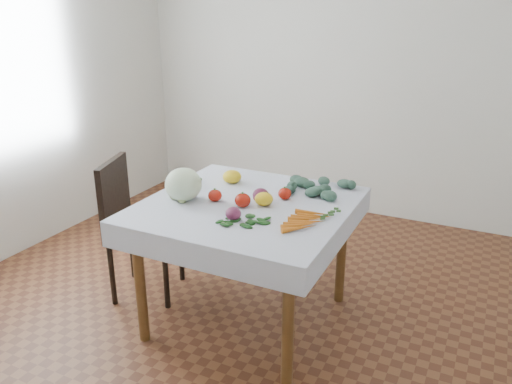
# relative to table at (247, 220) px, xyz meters

# --- Properties ---
(ground) EXTENTS (4.00, 4.00, 0.00)m
(ground) POSITION_rel_table_xyz_m (0.00, 0.00, -0.65)
(ground) COLOR brown
(back_wall) EXTENTS (4.00, 0.04, 2.70)m
(back_wall) POSITION_rel_table_xyz_m (0.00, 2.00, 0.70)
(back_wall) COLOR silver
(back_wall) RESTS_ON ground
(table) EXTENTS (1.00, 1.00, 0.75)m
(table) POSITION_rel_table_xyz_m (0.00, 0.00, 0.00)
(table) COLOR brown
(table) RESTS_ON ground
(tablecloth) EXTENTS (1.12, 1.12, 0.01)m
(tablecloth) POSITION_rel_table_xyz_m (0.00, 0.00, 0.10)
(tablecloth) COLOR white
(tablecloth) RESTS_ON table
(chair) EXTENTS (0.52, 0.52, 0.91)m
(chair) POSITION_rel_table_xyz_m (-0.81, -0.03, -0.13)
(chair) COLOR black
(chair) RESTS_ON ground
(cabbage) EXTENTS (0.25, 0.25, 0.19)m
(cabbage) POSITION_rel_table_xyz_m (-0.35, -0.11, 0.20)
(cabbage) COLOR silver
(cabbage) RESTS_ON tablecloth
(tomato_a) EXTENTS (0.09, 0.09, 0.07)m
(tomato_a) POSITION_rel_table_xyz_m (-0.18, -0.05, 0.14)
(tomato_a) COLOR #AC180B
(tomato_a) RESTS_ON tablecloth
(tomato_b) EXTENTS (0.09, 0.09, 0.08)m
(tomato_b) POSITION_rel_table_xyz_m (0.00, -0.06, 0.14)
(tomato_b) COLOR #AC180B
(tomato_b) RESTS_ON tablecloth
(tomato_c) EXTENTS (0.08, 0.08, 0.07)m
(tomato_c) POSITION_rel_table_xyz_m (0.16, 0.15, 0.14)
(tomato_c) COLOR #AC180B
(tomato_c) RESTS_ON tablecloth
(tomato_d) EXTENTS (0.08, 0.08, 0.06)m
(tomato_d) POSITION_rel_table_xyz_m (0.05, 0.05, 0.13)
(tomato_d) COLOR #AC180B
(tomato_d) RESTS_ON tablecloth
(heirloom_back) EXTENTS (0.14, 0.14, 0.08)m
(heirloom_back) POSITION_rel_table_xyz_m (-0.24, 0.27, 0.14)
(heirloom_back) COLOR gold
(heirloom_back) RESTS_ON tablecloth
(heirloom_front) EXTENTS (0.13, 0.13, 0.07)m
(heirloom_front) POSITION_rel_table_xyz_m (0.10, 0.02, 0.14)
(heirloom_front) COLOR gold
(heirloom_front) RESTS_ON tablecloth
(onion_a) EXTENTS (0.10, 0.10, 0.08)m
(onion_a) POSITION_rel_table_xyz_m (0.06, 0.06, 0.14)
(onion_a) COLOR #531738
(onion_a) RESTS_ON tablecloth
(onion_b) EXTENTS (0.11, 0.11, 0.07)m
(onion_b) POSITION_rel_table_xyz_m (0.04, -0.24, 0.14)
(onion_b) COLOR #531738
(onion_b) RESTS_ON tablecloth
(tomatillo_cluster) EXTENTS (0.15, 0.09, 0.04)m
(tomatillo_cluster) POSITION_rel_table_xyz_m (-0.38, -0.14, 0.12)
(tomatillo_cluster) COLOR #B8D178
(tomatillo_cluster) RESTS_ON tablecloth
(carrot_bunch) EXTENTS (0.19, 0.32, 0.03)m
(carrot_bunch) POSITION_rel_table_xyz_m (0.40, -0.11, 0.12)
(carrot_bunch) COLOR #CB6616
(carrot_bunch) RESTS_ON tablecloth
(kale_bunch) EXTENTS (0.36, 0.31, 0.05)m
(kale_bunch) POSITION_rel_table_xyz_m (0.29, 0.38, 0.13)
(kale_bunch) COLOR #315140
(kale_bunch) RESTS_ON tablecloth
(basil_bunch) EXTENTS (0.25, 0.18, 0.01)m
(basil_bunch) POSITION_rel_table_xyz_m (0.10, -0.24, 0.11)
(basil_bunch) COLOR #194D18
(basil_bunch) RESTS_ON tablecloth
(dill_bunch) EXTENTS (0.21, 0.19, 0.02)m
(dill_bunch) POSITION_rel_table_xyz_m (-0.48, 0.13, 0.11)
(dill_bunch) COLOR #467234
(dill_bunch) RESTS_ON tablecloth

